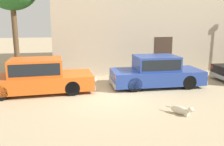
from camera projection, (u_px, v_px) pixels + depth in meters
ground_plane at (110, 96)px, 9.65m from camera, size 80.00×80.00×0.00m
parked_sedan_nearest at (37, 76)px, 9.98m from camera, size 4.75×1.91×1.45m
parked_sedan_second at (156, 71)px, 10.99m from camera, size 4.34×1.91×1.43m
stray_dog_spotted at (182, 110)px, 7.66m from camera, size 0.66×0.84×0.36m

